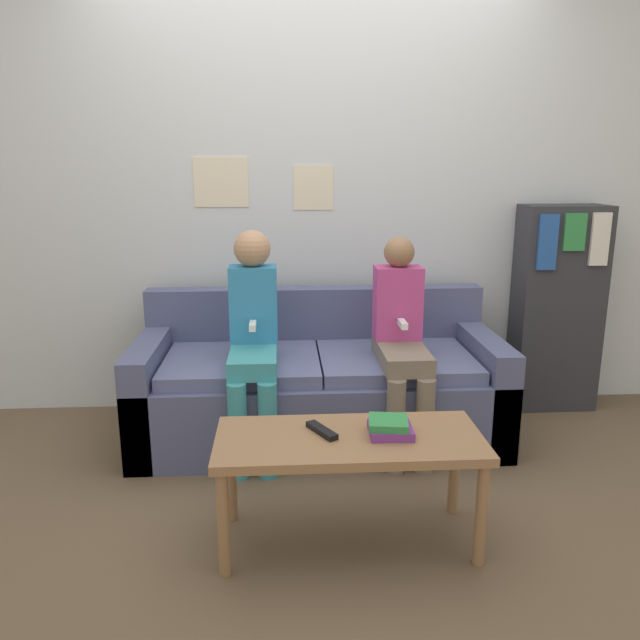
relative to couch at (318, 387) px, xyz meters
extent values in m
plane|color=brown|center=(0.00, -0.52, -0.27)|extent=(10.00, 10.00, 0.00)
cube|color=silver|center=(0.00, 0.51, 1.03)|extent=(8.00, 0.06, 2.60)
cube|color=beige|center=(-0.53, 0.47, 1.08)|extent=(0.31, 0.00, 0.28)
cube|color=beige|center=(0.00, 0.47, 1.05)|extent=(0.23, 0.00, 0.25)
cube|color=#4C5175|center=(0.00, -0.03, -0.07)|extent=(1.92, 0.82, 0.40)
cube|color=#4C5175|center=(0.00, 0.31, 0.31)|extent=(1.92, 0.14, 0.36)
cube|color=#4C5175|center=(-0.89, -0.03, 0.01)|extent=(0.14, 0.82, 0.56)
cube|color=#4C5175|center=(0.89, -0.03, 0.01)|extent=(0.14, 0.82, 0.56)
cube|color=slate|center=(-0.40, -0.07, 0.17)|extent=(0.80, 0.66, 0.07)
cube|color=slate|center=(0.40, -0.07, 0.17)|extent=(0.80, 0.66, 0.07)
cube|color=#8E6642|center=(0.06, -1.01, 0.16)|extent=(1.01, 0.44, 0.04)
cylinder|color=#8E6642|center=(-0.41, -1.19, -0.06)|extent=(0.04, 0.04, 0.41)
cylinder|color=#8E6642|center=(0.52, -1.19, -0.06)|extent=(0.04, 0.04, 0.41)
cylinder|color=#8E6642|center=(-0.41, -0.83, -0.06)|extent=(0.04, 0.04, 0.41)
cylinder|color=#8E6642|center=(0.52, -0.83, -0.06)|extent=(0.04, 0.04, 0.41)
cylinder|color=teal|center=(-0.41, -0.47, -0.03)|extent=(0.09, 0.09, 0.47)
cylinder|color=teal|center=(-0.27, -0.47, -0.03)|extent=(0.09, 0.09, 0.47)
cube|color=teal|center=(-0.34, -0.21, 0.25)|extent=(0.23, 0.51, 0.09)
cube|color=teal|center=(-0.34, -0.06, 0.49)|extent=(0.24, 0.16, 0.39)
sphere|color=tan|center=(-0.34, -0.06, 0.77)|extent=(0.19, 0.19, 0.19)
cube|color=white|center=(-0.34, -0.21, 0.41)|extent=(0.03, 0.12, 0.03)
cylinder|color=#756656|center=(0.34, -0.47, -0.03)|extent=(0.09, 0.09, 0.47)
cylinder|color=#756656|center=(0.48, -0.47, -0.03)|extent=(0.09, 0.09, 0.47)
cube|color=#756656|center=(0.41, -0.21, 0.25)|extent=(0.23, 0.51, 0.09)
cube|color=#B73D7F|center=(0.41, -0.06, 0.48)|extent=(0.24, 0.16, 0.38)
sphere|color=#8C6647|center=(0.41, -0.06, 0.74)|extent=(0.16, 0.16, 0.16)
cube|color=white|center=(0.41, -0.21, 0.40)|extent=(0.03, 0.12, 0.03)
cube|color=black|center=(-0.05, -0.98, 0.19)|extent=(0.12, 0.17, 0.02)
cube|color=#7A3389|center=(0.21, -1.01, 0.19)|extent=(0.17, 0.16, 0.03)
cube|color=#2D8442|center=(0.20, -1.01, 0.23)|extent=(0.16, 0.16, 0.03)
cube|color=#2D2D33|center=(1.44, 0.33, 0.34)|extent=(0.49, 0.25, 1.22)
cube|color=#23519E|center=(1.29, 0.20, 0.75)|extent=(0.11, 0.02, 0.31)
cube|color=#2D8442|center=(1.44, 0.20, 0.81)|extent=(0.12, 0.02, 0.21)
cube|color=silver|center=(1.59, 0.20, 0.77)|extent=(0.10, 0.02, 0.30)
camera|label=1|loc=(-0.19, -3.18, 1.18)|focal=35.00mm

